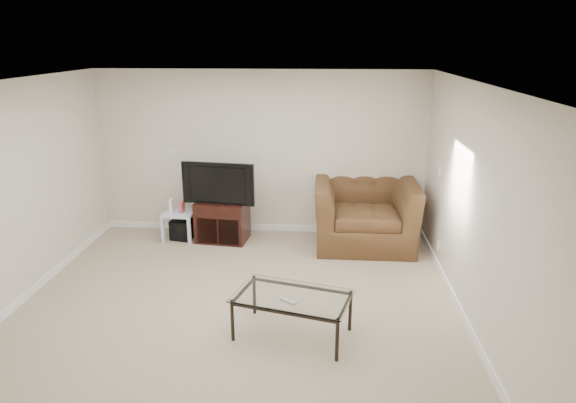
# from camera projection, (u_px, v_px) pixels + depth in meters

# --- Properties ---
(floor) EXTENTS (5.00, 5.00, 0.00)m
(floor) POSITION_uv_depth(u_px,v_px,m) (237.00, 308.00, 5.82)
(floor) COLOR tan
(floor) RESTS_ON ground
(ceiling) EXTENTS (5.00, 5.00, 0.00)m
(ceiling) POSITION_uv_depth(u_px,v_px,m) (229.00, 83.00, 5.06)
(ceiling) COLOR white
(ceiling) RESTS_ON ground
(wall_back) EXTENTS (5.00, 0.02, 2.50)m
(wall_back) POSITION_uv_depth(u_px,v_px,m) (261.00, 153.00, 7.82)
(wall_back) COLOR silver
(wall_back) RESTS_ON ground
(wall_left) EXTENTS (0.02, 5.00, 2.50)m
(wall_left) POSITION_uv_depth(u_px,v_px,m) (7.00, 198.00, 5.60)
(wall_left) COLOR silver
(wall_left) RESTS_ON ground
(wall_right) EXTENTS (0.02, 5.00, 2.50)m
(wall_right) POSITION_uv_depth(u_px,v_px,m) (474.00, 208.00, 5.28)
(wall_right) COLOR silver
(wall_right) RESTS_ON ground
(plate_back) EXTENTS (0.12, 0.02, 0.12)m
(plate_back) POSITION_uv_depth(u_px,v_px,m) (171.00, 152.00, 7.90)
(plate_back) COLOR white
(plate_back) RESTS_ON wall_back
(plate_right_switch) EXTENTS (0.02, 0.09, 0.13)m
(plate_right_switch) POSITION_uv_depth(u_px,v_px,m) (439.00, 170.00, 6.80)
(plate_right_switch) COLOR white
(plate_right_switch) RESTS_ON wall_right
(plate_right_outlet) EXTENTS (0.02, 0.08, 0.12)m
(plate_right_outlet) POSITION_uv_depth(u_px,v_px,m) (438.00, 245.00, 6.80)
(plate_right_outlet) COLOR white
(plate_right_outlet) RESTS_ON wall_right
(tv_stand) EXTENTS (0.79, 0.59, 0.61)m
(tv_stand) POSITION_uv_depth(u_px,v_px,m) (223.00, 221.00, 7.71)
(tv_stand) COLOR black
(tv_stand) RESTS_ON floor
(dvd_player) EXTENTS (0.47, 0.35, 0.06)m
(dvd_player) POSITION_uv_depth(u_px,v_px,m) (221.00, 209.00, 7.61)
(dvd_player) COLOR black
(dvd_player) RESTS_ON tv_stand
(television) EXTENTS (1.02, 0.32, 0.62)m
(television) POSITION_uv_depth(u_px,v_px,m) (220.00, 182.00, 7.49)
(television) COLOR black
(television) RESTS_ON tv_stand
(side_table) EXTENTS (0.47, 0.47, 0.43)m
(side_table) POSITION_uv_depth(u_px,v_px,m) (180.00, 225.00, 7.78)
(side_table) COLOR silver
(side_table) RESTS_ON floor
(subwoofer) EXTENTS (0.36, 0.36, 0.30)m
(subwoofer) POSITION_uv_depth(u_px,v_px,m) (183.00, 229.00, 7.81)
(subwoofer) COLOR black
(subwoofer) RESTS_ON floor
(game_console) EXTENTS (0.05, 0.15, 0.20)m
(game_console) POSITION_uv_depth(u_px,v_px,m) (172.00, 206.00, 7.68)
(game_console) COLOR white
(game_console) RESTS_ON side_table
(game_case) EXTENTS (0.06, 0.13, 0.17)m
(game_case) POSITION_uv_depth(u_px,v_px,m) (182.00, 207.00, 7.66)
(game_case) COLOR #CC4C4C
(game_case) RESTS_ON side_table
(recliner) EXTENTS (1.48, 0.97, 1.29)m
(recliner) POSITION_uv_depth(u_px,v_px,m) (366.00, 202.00, 7.47)
(recliner) COLOR brown
(recliner) RESTS_ON floor
(coffee_table) EXTENTS (1.29, 0.93, 0.45)m
(coffee_table) POSITION_uv_depth(u_px,v_px,m) (292.00, 315.00, 5.22)
(coffee_table) COLOR black
(coffee_table) RESTS_ON floor
(remote) EXTENTS (0.18, 0.15, 0.02)m
(remote) POSITION_uv_depth(u_px,v_px,m) (288.00, 301.00, 5.02)
(remote) COLOR #B2B2B7
(remote) RESTS_ON coffee_table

